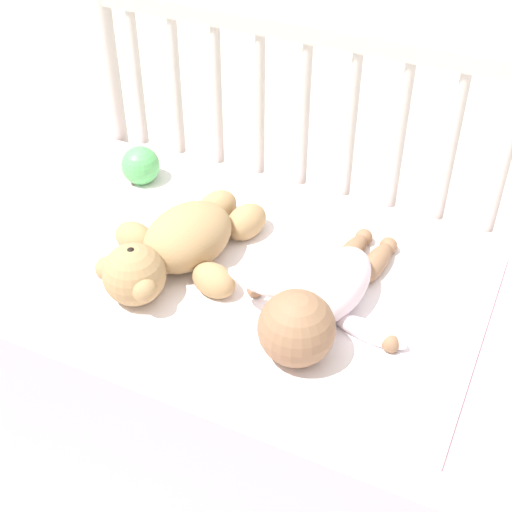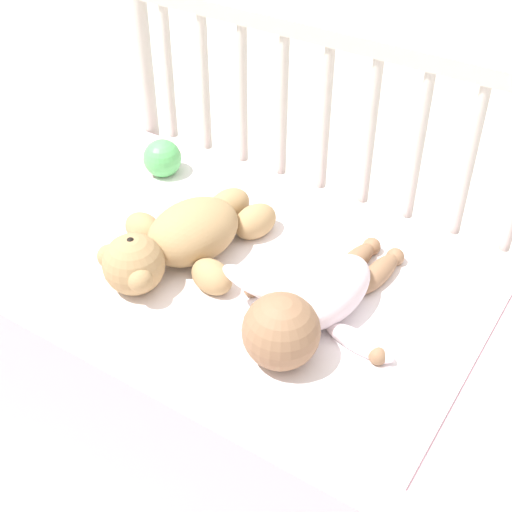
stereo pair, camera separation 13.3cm
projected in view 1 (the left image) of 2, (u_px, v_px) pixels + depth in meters
ground_plane at (256, 437)px, 1.68m from camera, size 12.00×12.00×0.00m
crib_mattress at (256, 366)px, 1.53m from camera, size 1.13×0.66×0.49m
crib_rail at (326, 144)px, 1.55m from camera, size 1.13×0.04×0.86m
blanket at (266, 282)px, 1.36m from camera, size 0.81×0.54×0.01m
teddy_bear at (178, 245)px, 1.37m from camera, size 0.31×0.39×0.12m
baby at (322, 300)px, 1.25m from camera, size 0.33×0.42×0.13m
toy_ball at (141, 166)px, 1.61m from camera, size 0.09×0.09×0.09m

